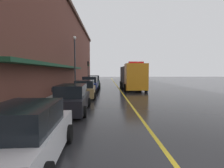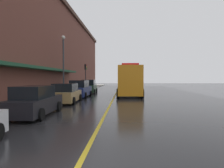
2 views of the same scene
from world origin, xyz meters
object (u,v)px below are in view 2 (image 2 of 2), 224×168
parked_car_1 (35,102)px  traffic_light_near (86,72)px  parked_car_2 (66,94)px  parking_meter_0 (17,96)px  parked_car_3 (80,89)px  street_lamp_left (63,59)px  parking_meter_1 (60,89)px  utility_truck (129,81)px  parked_car_4 (89,87)px

parked_car_1 → traffic_light_near: bearing=2.3°
parked_car_2 → parking_meter_0: bearing=164.1°
parked_car_2 → parked_car_3: 5.42m
parked_car_1 → parking_meter_0: 1.49m
parked_car_1 → street_lamp_left: (-1.97, 12.07, 3.59)m
parked_car_1 → street_lamp_left: street_lamp_left is taller
parking_meter_0 → parking_meter_1: 8.44m
parked_car_3 → utility_truck: utility_truck is taller
parked_car_2 → traffic_light_near: 16.41m
parked_car_1 → parking_meter_1: bearing=7.6°
parking_meter_0 → traffic_light_near: 21.81m
parked_car_2 → parked_car_1: bearing=178.0°
parked_car_2 → parked_car_4: 11.20m
utility_truck → parking_meter_1: size_ratio=6.59×
parked_car_4 → utility_truck: (5.62, -3.70, 0.89)m
street_lamp_left → parked_car_3: bearing=-15.6°
traffic_light_near → parked_car_2: bearing=-85.2°
parking_meter_0 → traffic_light_near: size_ratio=0.31×
utility_truck → street_lamp_left: (-7.71, -1.50, 2.62)m
parked_car_4 → traffic_light_near: bearing=13.8°
parked_car_2 → utility_truck: size_ratio=0.52×
traffic_light_near → parked_car_4: bearing=-74.0°
parking_meter_1 → parked_car_2: bearing=-64.1°
parked_car_4 → parking_meter_0: 16.80m
utility_truck → parking_meter_0: size_ratio=6.59×
utility_truck → parked_car_4: bearing=-123.5°
parked_car_3 → parked_car_4: 5.78m
parked_car_1 → parked_car_3: parked_car_3 is taller
parked_car_1 → parked_car_4: size_ratio=1.04×
street_lamp_left → parked_car_2: bearing=-71.5°
parked_car_2 → street_lamp_left: size_ratio=0.66×
parking_meter_0 → parked_car_1: bearing=-21.7°
parking_meter_0 → utility_truck: bearing=61.4°
utility_truck → parking_meter_1: 8.50m
parked_car_1 → traffic_light_near: size_ratio=1.11×
parked_car_2 → utility_truck: utility_truck is taller
parked_car_4 → utility_truck: bearing=-125.5°
parking_meter_0 → street_lamp_left: bearing=93.0°
parked_car_1 → parking_meter_1: size_ratio=3.59×
parked_car_3 → utility_truck: size_ratio=0.56×
parked_car_1 → utility_truck: bearing=-24.0°
parked_car_4 → traffic_light_near: 5.65m
parked_car_3 → parked_car_1: bearing=-179.5°
parking_meter_1 → street_lamp_left: bearing=101.0°
parked_car_3 → parking_meter_1: 2.91m
parked_car_2 → parked_car_3: parked_car_3 is taller
utility_truck → street_lamp_left: size_ratio=1.26×
parked_car_3 → traffic_light_near: 11.08m
parked_car_2 → traffic_light_near: size_ratio=1.06×
parking_meter_0 → street_lamp_left: street_lamp_left is taller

